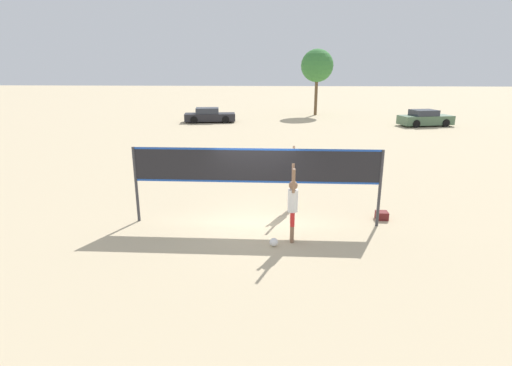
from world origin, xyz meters
The scene contains 9 objects.
ground_plane centered at (0.00, 0.00, 0.00)m, with size 200.00×200.00×0.00m, color #C6B28C.
volleyball_net centered at (0.00, 0.00, 1.75)m, with size 7.60×0.09×2.40m.
player_spiker centered at (1.09, -1.29, 1.16)m, with size 0.28×0.71×2.19m.
player_blocker centered at (1.20, 1.45, 1.14)m, with size 0.28×0.71×2.16m.
volleyball centered at (0.58, -1.65, 0.12)m, with size 0.23×0.23×0.23m.
gear_bag centered at (4.05, 0.58, 0.13)m, with size 0.38×0.35×0.26m.
parked_car_near centered at (-5.58, 24.19, 0.58)m, with size 4.69×2.37×1.28m.
parked_car_mid centered at (12.99, 22.81, 0.62)m, with size 4.65×2.74×1.35m.
tree_left_cluster centered at (4.46, 30.49, 4.92)m, with size 3.27×3.27×6.59m.
Camera 1 is at (0.66, -11.73, 4.71)m, focal length 28.00 mm.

